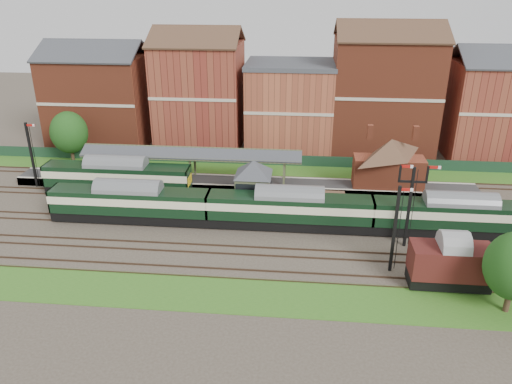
# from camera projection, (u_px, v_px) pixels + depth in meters

# --- Properties ---
(ground) EXTENTS (160.00, 160.00, 0.00)m
(ground) POSITION_uv_depth(u_px,v_px,m) (280.00, 228.00, 50.87)
(ground) COLOR #473D33
(ground) RESTS_ON ground
(grass_back) EXTENTS (90.00, 4.50, 0.06)m
(grass_back) POSITION_uv_depth(u_px,v_px,m) (286.00, 171.00, 65.44)
(grass_back) COLOR #2D6619
(grass_back) RESTS_ON ground
(grass_front) EXTENTS (90.00, 5.00, 0.06)m
(grass_front) POSITION_uv_depth(u_px,v_px,m) (272.00, 297.00, 39.93)
(grass_front) COLOR #2D6619
(grass_front) RESTS_ON ground
(fence) EXTENTS (90.00, 0.12, 1.50)m
(fence) POSITION_uv_depth(u_px,v_px,m) (287.00, 160.00, 66.97)
(fence) COLOR #193823
(fence) RESTS_ON ground
(platform) EXTENTS (55.00, 3.40, 1.00)m
(platform) POSITION_uv_depth(u_px,v_px,m) (242.00, 184.00, 59.99)
(platform) COLOR #2D2D2D
(platform) RESTS_ON ground
(signal_box) EXTENTS (5.40, 5.40, 6.00)m
(signal_box) POSITION_uv_depth(u_px,v_px,m) (254.00, 185.00, 52.81)
(signal_box) COLOR #697F5A
(signal_box) RESTS_ON ground
(brick_hut) EXTENTS (3.20, 2.64, 2.94)m
(brick_hut) POSITION_uv_depth(u_px,v_px,m) (328.00, 206.00, 52.92)
(brick_hut) COLOR maroon
(brick_hut) RESTS_ON ground
(station_building) EXTENTS (8.10, 8.10, 5.90)m
(station_building) POSITION_uv_depth(u_px,v_px,m) (389.00, 162.00, 57.12)
(station_building) COLOR brown
(station_building) RESTS_ON platform
(canopy) EXTENTS (26.00, 3.89, 4.08)m
(canopy) POSITION_uv_depth(u_px,v_px,m) (192.00, 151.00, 58.87)
(canopy) COLOR #495233
(canopy) RESTS_ON platform
(semaphore_bracket) EXTENTS (3.60, 0.25, 8.18)m
(semaphore_bracket) POSITION_uv_depth(u_px,v_px,m) (410.00, 202.00, 45.68)
(semaphore_bracket) COLOR black
(semaphore_bracket) RESTS_ON ground
(semaphore_platform_end) EXTENTS (1.23, 0.25, 8.00)m
(semaphore_platform_end) POSITION_uv_depth(u_px,v_px,m) (31.00, 154.00, 59.11)
(semaphore_platform_end) COLOR black
(semaphore_platform_end) RESTS_ON ground
(semaphore_siding) EXTENTS (1.23, 0.25, 8.00)m
(semaphore_siding) POSITION_uv_depth(u_px,v_px,m) (395.00, 228.00, 41.95)
(semaphore_siding) COLOR black
(semaphore_siding) RESTS_ON ground
(town_backdrop) EXTENTS (69.00, 10.00, 16.00)m
(town_backdrop) POSITION_uv_depth(u_px,v_px,m) (289.00, 102.00, 70.85)
(town_backdrop) COLOR brown
(town_backdrop) RESTS_ON ground
(dmu_train) EXTENTS (49.29, 2.59, 3.79)m
(dmu_train) POSITION_uv_depth(u_px,v_px,m) (289.00, 208.00, 49.90)
(dmu_train) COLOR black
(dmu_train) RESTS_ON ground
(platform_railcar) EXTENTS (16.96, 2.68, 3.91)m
(platform_railcar) POSITION_uv_depth(u_px,v_px,m) (118.00, 176.00, 57.54)
(platform_railcar) COLOR black
(platform_railcar) RESTS_ON ground
(goods_van_a) EXTENTS (6.43, 2.79, 3.90)m
(goods_van_a) POSITION_uv_depth(u_px,v_px,m) (450.00, 263.00, 40.53)
(goods_van_a) COLOR black
(goods_van_a) RESTS_ON ground
(tree_back) EXTENTS (4.90, 4.90, 7.17)m
(tree_back) POSITION_uv_depth(u_px,v_px,m) (69.00, 132.00, 66.49)
(tree_back) COLOR #382619
(tree_back) RESTS_ON ground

